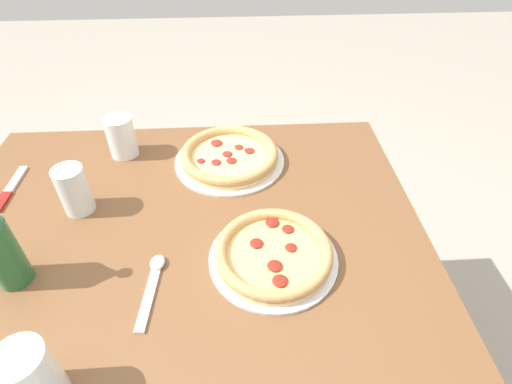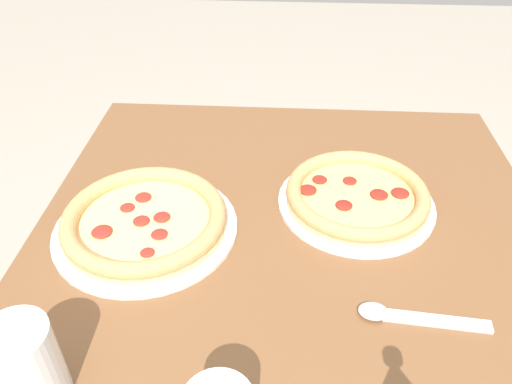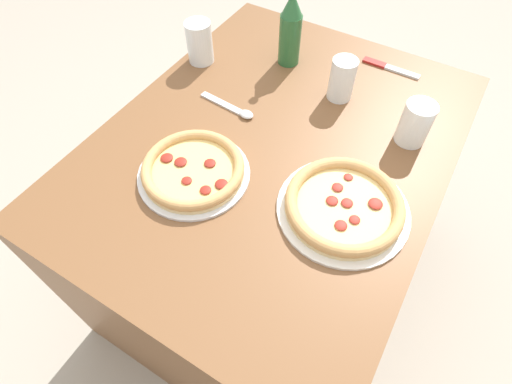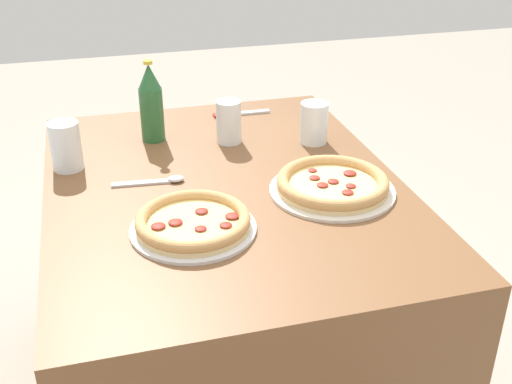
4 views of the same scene
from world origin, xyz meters
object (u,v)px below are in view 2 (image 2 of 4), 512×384
Objects in this scene: pizza_margherita at (357,196)px; spoon at (402,316)px; pizza_salami at (145,221)px; glass_red_wine at (28,369)px.

pizza_margherita is 0.26m from spoon.
spoon is (-0.16, -0.41, -0.02)m from pizza_salami.
spoon is at bearing -111.86° from pizza_salami.
glass_red_wine is 0.49m from spoon.
glass_red_wine reaches higher than pizza_salami.
pizza_margherita reaches higher than spoon.
spoon is at bearing -72.74° from glass_red_wine.
glass_red_wine is at bearing 107.26° from spoon.
pizza_salami is at bearing 104.16° from pizza_margherita.
pizza_salami is 0.31m from glass_red_wine.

